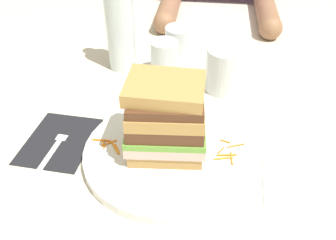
{
  "coord_description": "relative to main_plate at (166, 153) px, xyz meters",
  "views": [
    {
      "loc": [
        0.07,
        -0.44,
        0.43
      ],
      "look_at": [
        0.01,
        0.02,
        0.06
      ],
      "focal_mm": 37.68,
      "sensor_mm": 36.0,
      "label": 1
    }
  ],
  "objects": [
    {
      "name": "knife",
      "position": [
        0.17,
        0.01,
        -0.01
      ],
      "size": [
        0.02,
        0.2,
        0.0
      ],
      "color": "silver",
      "rests_on": "ground_plane"
    },
    {
      "name": "carrot_shred_10",
      "position": [
        0.1,
        0.03,
        0.01
      ],
      "size": [
        0.02,
        0.01,
        0.0
      ],
      "primitive_type": "cylinder",
      "rotation": [
        0.0,
        1.57,
        2.8
      ],
      "color": "orange",
      "rests_on": "main_plate"
    },
    {
      "name": "empty_tumbler_0",
      "position": [
        -0.02,
        0.37,
        0.03
      ],
      "size": [
        0.07,
        0.07,
        0.07
      ],
      "primitive_type": "cylinder",
      "color": "silver",
      "rests_on": "ground_plane"
    },
    {
      "name": "fork",
      "position": [
        -0.2,
        -0.01,
        -0.0
      ],
      "size": [
        0.03,
        0.17,
        0.0
      ],
      "color": "silver",
      "rests_on": "napkin_dark"
    },
    {
      "name": "empty_tumbler_1",
      "position": [
        -0.04,
        0.27,
        0.03
      ],
      "size": [
        0.06,
        0.06,
        0.08
      ],
      "primitive_type": "cylinder",
      "color": "silver",
      "rests_on": "ground_plane"
    },
    {
      "name": "carrot_shred_3",
      "position": [
        -0.11,
        0.0,
        0.01
      ],
      "size": [
        0.03,
        0.0,
        0.0
      ],
      "primitive_type": "cylinder",
      "rotation": [
        0.0,
        1.57,
        0.01
      ],
      "color": "orange",
      "rests_on": "main_plate"
    },
    {
      "name": "napkin_dark",
      "position": [
        -0.2,
        0.02,
        -0.01
      ],
      "size": [
        0.13,
        0.15,
        0.0
      ],
      "primitive_type": "cube",
      "rotation": [
        0.0,
        0.0,
        -0.07
      ],
      "color": "black",
      "rests_on": "ground_plane"
    },
    {
      "name": "water_bottle",
      "position": [
        -0.14,
        0.29,
        0.1
      ],
      "size": [
        0.06,
        0.06,
        0.26
      ],
      "color": "silver",
      "rests_on": "ground_plane"
    },
    {
      "name": "sandwich",
      "position": [
        -0.0,
        0.0,
        0.07
      ],
      "size": [
        0.13,
        0.11,
        0.13
      ],
      "color": "tan",
      "rests_on": "main_plate"
    },
    {
      "name": "carrot_shred_5",
      "position": [
        0.09,
        0.01,
        0.01
      ],
      "size": [
        0.01,
        0.02,
        0.0
      ],
      "primitive_type": "cylinder",
      "rotation": [
        0.0,
        1.57,
        4.15
      ],
      "color": "orange",
      "rests_on": "main_plate"
    },
    {
      "name": "carrot_shred_7",
      "position": [
        0.1,
        -0.0,
        0.01
      ],
      "size": [
        0.03,
        0.01,
        0.0
      ],
      "primitive_type": "cylinder",
      "rotation": [
        0.0,
        1.57,
        3.31
      ],
      "color": "orange",
      "rests_on": "main_plate"
    },
    {
      "name": "carrot_shred_8",
      "position": [
        0.11,
        -0.01,
        0.01
      ],
      "size": [
        0.0,
        0.03,
        0.0
      ],
      "primitive_type": "cylinder",
      "rotation": [
        0.0,
        1.57,
        4.79
      ],
      "color": "orange",
      "rests_on": "main_plate"
    },
    {
      "name": "carrot_shred_0",
      "position": [
        -0.11,
        -0.0,
        0.01
      ],
      "size": [
        0.01,
        0.02,
        0.0
      ],
      "primitive_type": "cylinder",
      "rotation": [
        0.0,
        1.57,
        1.9
      ],
      "color": "orange",
      "rests_on": "main_plate"
    },
    {
      "name": "juice_glass",
      "position": [
        0.1,
        0.23,
        0.03
      ],
      "size": [
        0.08,
        0.08,
        0.09
      ],
      "color": "white",
      "rests_on": "ground_plane"
    },
    {
      "name": "ground_plane",
      "position": [
        -0.01,
        0.01,
        -0.01
      ],
      "size": [
        3.0,
        3.0,
        0.0
      ],
      "primitive_type": "plane",
      "color": "beige"
    },
    {
      "name": "carrot_shred_4",
      "position": [
        -0.08,
        -0.01,
        0.01
      ],
      "size": [
        0.01,
        0.02,
        0.0
      ],
      "primitive_type": "cylinder",
      "rotation": [
        0.0,
        1.57,
        5.19
      ],
      "color": "orange",
      "rests_on": "main_plate"
    },
    {
      "name": "carrot_shred_1",
      "position": [
        -0.1,
        0.0,
        0.01
      ],
      "size": [
        0.02,
        0.02,
        0.0
      ],
      "primitive_type": "cylinder",
      "rotation": [
        0.0,
        1.57,
        3.78
      ],
      "color": "orange",
      "rests_on": "main_plate"
    },
    {
      "name": "carrot_shred_6",
      "position": [
        0.12,
        0.02,
        0.01
      ],
      "size": [
        0.03,
        0.01,
        0.0
      ],
      "primitive_type": "cylinder",
      "rotation": [
        0.0,
        1.57,
        3.53
      ],
      "color": "orange",
      "rests_on": "main_plate"
    },
    {
      "name": "carrot_shred_2",
      "position": [
        -0.09,
        -0.01,
        0.01
      ],
      "size": [
        0.02,
        0.03,
        0.0
      ],
      "primitive_type": "cylinder",
      "rotation": [
        0.0,
        1.57,
        5.3
      ],
      "color": "orange",
      "rests_on": "main_plate"
    },
    {
      "name": "main_plate",
      "position": [
        0.0,
        0.0,
        0.0
      ],
      "size": [
        0.28,
        0.28,
        0.02
      ],
      "primitive_type": "cylinder",
      "color": "white",
      "rests_on": "ground_plane"
    },
    {
      "name": "carrot_shred_9",
      "position": [
        0.1,
        -0.01,
        0.01
      ],
      "size": [
        0.03,
        0.01,
        0.0
      ],
      "primitive_type": "cylinder",
      "rotation": [
        0.0,
        1.57,
        3.42
      ],
      "color": "orange",
      "rests_on": "main_plate"
    }
  ]
}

